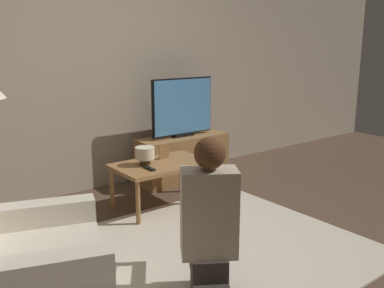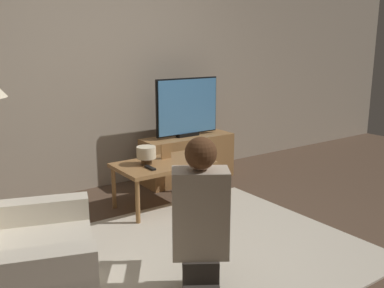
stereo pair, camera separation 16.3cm
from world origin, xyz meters
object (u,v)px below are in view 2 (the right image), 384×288
at_px(tv, 187,107).
at_px(coffee_table, 163,167).
at_px(table_lamp, 146,154).
at_px(person_kneeling, 200,220).
at_px(armchair, 12,277).

distance_m(tv, coffee_table, 0.98).
bearing_deg(tv, coffee_table, -140.03).
bearing_deg(table_lamp, tv, 32.46).
bearing_deg(coffee_table, tv, 39.97).
bearing_deg(tv, person_kneeling, -122.65).
distance_m(person_kneeling, table_lamp, 1.51).
bearing_deg(armchair, table_lamp, -34.58).
bearing_deg(table_lamp, armchair, -142.97).
relative_size(armchair, table_lamp, 5.98).
bearing_deg(coffee_table, armchair, -146.61).
xyz_separation_m(tv, person_kneeling, (-1.26, -1.97, -0.35)).
bearing_deg(person_kneeling, tv, -89.96).
distance_m(coffee_table, person_kneeling, 1.54).
height_order(coffee_table, person_kneeling, person_kneeling).
bearing_deg(table_lamp, person_kneeling, -106.83).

